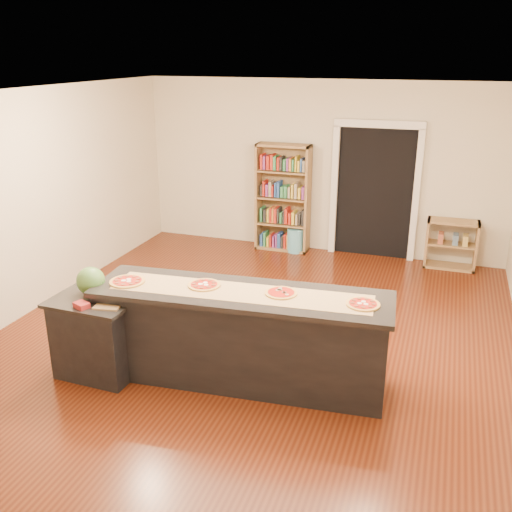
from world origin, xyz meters
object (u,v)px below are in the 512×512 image
(waste_bin, at_px, (295,240))
(watermelon, at_px, (91,281))
(kitchen_island, at_px, (241,336))
(low_shelf, at_px, (451,244))
(side_counter, at_px, (97,336))
(bookshelf, at_px, (283,198))

(waste_bin, bearing_deg, watermelon, -103.66)
(kitchen_island, height_order, low_shelf, kitchen_island)
(waste_bin, bearing_deg, side_counter, -102.25)
(side_counter, height_order, watermelon, watermelon)
(side_counter, relative_size, waste_bin, 2.15)
(side_counter, relative_size, bookshelf, 0.48)
(kitchen_island, xyz_separation_m, low_shelf, (1.98, 4.07, -0.11))
(side_counter, xyz_separation_m, low_shelf, (3.43, 4.44, -0.05))
(waste_bin, distance_m, watermelon, 4.47)
(kitchen_island, relative_size, low_shelf, 3.88)
(bookshelf, relative_size, waste_bin, 4.45)
(kitchen_island, bearing_deg, waste_bin, 92.37)
(kitchen_island, relative_size, waste_bin, 7.42)
(kitchen_island, distance_m, side_counter, 1.50)
(low_shelf, bearing_deg, kitchen_island, -115.91)
(side_counter, bearing_deg, low_shelf, 54.18)
(kitchen_island, bearing_deg, bookshelf, 95.71)
(side_counter, bearing_deg, watermelon, 130.36)
(side_counter, bearing_deg, bookshelf, 82.90)
(kitchen_island, bearing_deg, side_counter, -170.30)
(side_counter, xyz_separation_m, bookshelf, (0.70, 4.45, 0.46))
(bookshelf, xyz_separation_m, waste_bin, (0.25, -0.07, -0.69))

